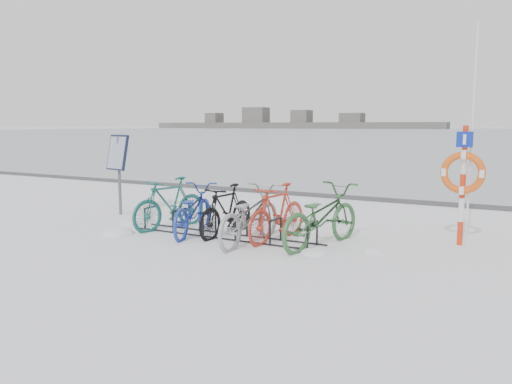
# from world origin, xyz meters

# --- Properties ---
(ground) EXTENTS (900.00, 900.00, 0.00)m
(ground) POSITION_xyz_m (0.00, 0.00, 0.00)
(ground) COLOR white
(ground) RESTS_ON ground
(ice_sheet) EXTENTS (400.00, 298.00, 0.02)m
(ice_sheet) POSITION_xyz_m (0.00, 155.00, 0.01)
(ice_sheet) COLOR #9EAAB3
(ice_sheet) RESTS_ON ground
(quay_edge) EXTENTS (400.00, 0.25, 0.10)m
(quay_edge) POSITION_xyz_m (0.00, 5.90, 0.05)
(quay_edge) COLOR #3F3F42
(quay_edge) RESTS_ON ground
(bike_rack) EXTENTS (4.00, 0.48, 0.46)m
(bike_rack) POSITION_xyz_m (0.00, 0.00, 0.18)
(bike_rack) COLOR black
(bike_rack) RESTS_ON ground
(info_board) EXTENTS (0.67, 0.35, 1.91)m
(info_board) POSITION_xyz_m (-3.51, 0.85, 1.38)
(info_board) COLOR #595B5E
(info_board) RESTS_ON ground
(lifebuoy_station) EXTENTS (0.75, 0.22, 3.88)m
(lifebuoy_station) POSITION_xyz_m (4.05, 1.40, 1.30)
(lifebuoy_station) COLOR red
(lifebuoy_station) RESTS_ON ground
(shoreline) EXTENTS (180.00, 12.00, 9.50)m
(shoreline) POSITION_xyz_m (-122.02, 260.00, 2.79)
(shoreline) COLOR #4F4F4F
(shoreline) RESTS_ON ground
(bike_0) EXTENTS (0.96, 1.90, 1.10)m
(bike_0) POSITION_xyz_m (-1.44, 0.15, 0.55)
(bike_0) COLOR #195A56
(bike_0) RESTS_ON ground
(bike_1) EXTENTS (1.15, 2.04, 1.01)m
(bike_1) POSITION_xyz_m (-0.72, -0.06, 0.51)
(bike_1) COLOR #1D369D
(bike_1) RESTS_ON ground
(bike_2) EXTENTS (0.60, 1.74, 1.03)m
(bike_2) POSITION_xyz_m (-0.07, 0.16, 0.52)
(bike_2) COLOR black
(bike_2) RESTS_ON ground
(bike_3) EXTENTS (0.75, 2.08, 1.09)m
(bike_3) POSITION_xyz_m (0.65, -0.21, 0.54)
(bike_3) COLOR gray
(bike_3) RESTS_ON ground
(bike_4) EXTENTS (0.76, 1.88, 1.10)m
(bike_4) POSITION_xyz_m (1.00, 0.25, 0.55)
(bike_4) COLOR #B73122
(bike_4) RESTS_ON ground
(bike_5) EXTENTS (1.27, 2.29, 1.14)m
(bike_5) POSITION_xyz_m (1.87, 0.21, 0.57)
(bike_5) COLOR #306133
(bike_5) RESTS_ON ground
(snow_drifts) EXTENTS (5.65, 2.09, 0.22)m
(snow_drifts) POSITION_xyz_m (-0.25, -0.04, 0.00)
(snow_drifts) COLOR white
(snow_drifts) RESTS_ON ground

